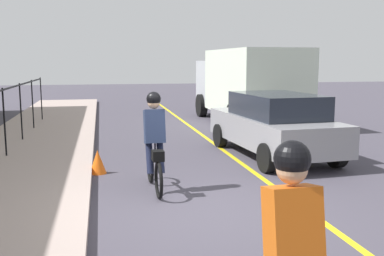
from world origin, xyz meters
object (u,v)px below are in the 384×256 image
at_px(cyclist_lead, 154,142).
at_px(traffic_cone_near, 98,162).
at_px(patrol_sedan, 274,124).
at_px(box_truck_background, 247,83).

height_order(cyclist_lead, traffic_cone_near, cyclist_lead).
bearing_deg(cyclist_lead, traffic_cone_near, 32.05).
bearing_deg(traffic_cone_near, patrol_sedan, -78.67).
relative_size(cyclist_lead, patrol_sedan, 0.40).
bearing_deg(box_truck_background, cyclist_lead, 149.54).
distance_m(cyclist_lead, traffic_cone_near, 1.97).
relative_size(box_truck_background, traffic_cone_near, 13.39).
height_order(cyclist_lead, box_truck_background, box_truck_background).
distance_m(patrol_sedan, box_truck_background, 5.98).
height_order(patrol_sedan, traffic_cone_near, patrol_sedan).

